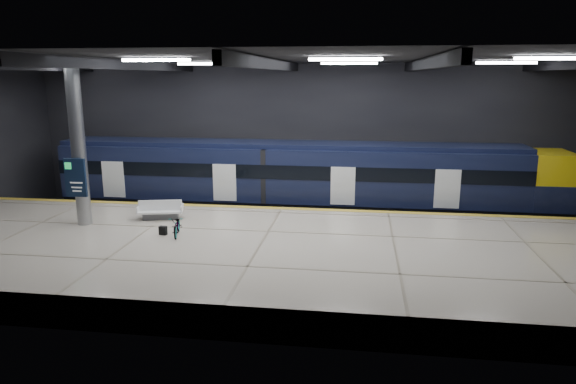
# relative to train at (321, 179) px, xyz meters

# --- Properties ---
(ground) EXTENTS (30.00, 30.00, 0.00)m
(ground) POSITION_rel_train_xyz_m (-1.64, -5.50, -2.06)
(ground) COLOR black
(ground) RESTS_ON ground
(room_shell) EXTENTS (30.10, 16.10, 8.05)m
(room_shell) POSITION_rel_train_xyz_m (-1.64, -5.49, 3.66)
(room_shell) COLOR black
(room_shell) RESTS_ON ground
(platform) EXTENTS (30.00, 11.00, 1.10)m
(platform) POSITION_rel_train_xyz_m (-1.64, -8.00, -1.51)
(platform) COLOR beige
(platform) RESTS_ON ground
(safety_strip) EXTENTS (30.00, 0.40, 0.01)m
(safety_strip) POSITION_rel_train_xyz_m (-1.64, -2.75, -0.95)
(safety_strip) COLOR gold
(safety_strip) RESTS_ON platform
(rails) EXTENTS (30.00, 1.52, 0.16)m
(rails) POSITION_rel_train_xyz_m (-1.64, 0.00, -1.98)
(rails) COLOR gray
(rails) RESTS_ON ground
(train) EXTENTS (29.40, 2.84, 3.79)m
(train) POSITION_rel_train_xyz_m (0.00, 0.00, 0.00)
(train) COLOR black
(train) RESTS_ON ground
(bench) EXTENTS (2.08, 1.22, 0.86)m
(bench) POSITION_rel_train_xyz_m (-6.69, -5.34, -0.66)
(bench) COLOR #595B60
(bench) RESTS_ON platform
(bicycle) EXTENTS (0.88, 1.63, 0.81)m
(bicycle) POSITION_rel_train_xyz_m (-5.12, -7.54, -0.55)
(bicycle) COLOR #99999E
(bicycle) RESTS_ON platform
(pannier_bag) EXTENTS (0.32, 0.22, 0.35)m
(pannier_bag) POSITION_rel_train_xyz_m (-5.72, -7.54, -0.78)
(pannier_bag) COLOR black
(pannier_bag) RESTS_ON platform
(info_column) EXTENTS (0.90, 0.78, 6.90)m
(info_column) POSITION_rel_train_xyz_m (-9.64, -6.52, 2.40)
(info_column) COLOR #9EA0A5
(info_column) RESTS_ON platform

